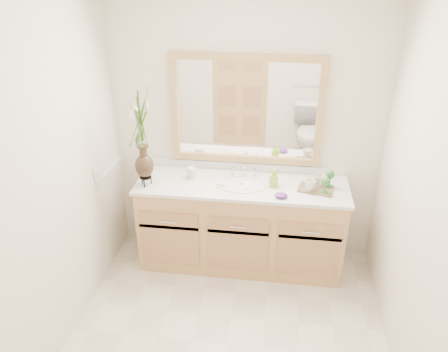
# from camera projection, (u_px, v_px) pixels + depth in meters

# --- Properties ---
(floor) EXTENTS (2.60, 2.60, 0.00)m
(floor) POSITION_uv_depth(u_px,v_px,m) (227.00, 344.00, 3.27)
(floor) COLOR silver
(floor) RESTS_ON ground
(ceiling) EXTENTS (2.40, 2.60, 0.02)m
(ceiling) POSITION_uv_depth(u_px,v_px,m) (228.00, 2.00, 2.17)
(ceiling) COLOR white
(ceiling) RESTS_ON wall_back
(wall_back) EXTENTS (2.40, 0.02, 2.40)m
(wall_back) POSITION_uv_depth(u_px,v_px,m) (246.00, 132.00, 3.87)
(wall_back) COLOR white
(wall_back) RESTS_ON floor
(wall_left) EXTENTS (0.02, 2.60, 2.40)m
(wall_left) POSITION_uv_depth(u_px,v_px,m) (46.00, 195.00, 2.86)
(wall_left) COLOR white
(wall_left) RESTS_ON floor
(wall_right) EXTENTS (0.02, 2.60, 2.40)m
(wall_right) POSITION_uv_depth(u_px,v_px,m) (428.00, 221.00, 2.58)
(wall_right) COLOR white
(wall_right) RESTS_ON floor
(vanity) EXTENTS (1.80, 0.55, 0.80)m
(vanity) POSITION_uv_depth(u_px,v_px,m) (241.00, 225.00, 3.98)
(vanity) COLOR tan
(vanity) RESTS_ON floor
(counter) EXTENTS (1.84, 0.57, 0.03)m
(counter) POSITION_uv_depth(u_px,v_px,m) (242.00, 185.00, 3.79)
(counter) COLOR white
(counter) RESTS_ON vanity
(sink) EXTENTS (0.38, 0.34, 0.23)m
(sink) POSITION_uv_depth(u_px,v_px,m) (242.00, 190.00, 3.80)
(sink) COLOR white
(sink) RESTS_ON counter
(mirror) EXTENTS (1.32, 0.04, 0.97)m
(mirror) POSITION_uv_depth(u_px,v_px,m) (246.00, 111.00, 3.76)
(mirror) COLOR white
(mirror) RESTS_ON wall_back
(switch_plate) EXTENTS (0.02, 0.12, 0.12)m
(switch_plate) POSITION_uv_depth(u_px,v_px,m) (98.00, 173.00, 3.64)
(switch_plate) COLOR white
(switch_plate) RESTS_ON wall_left
(flower_vase) EXTENTS (0.19, 0.19, 0.76)m
(flower_vase) POSITION_uv_depth(u_px,v_px,m) (141.00, 129.00, 3.53)
(flower_vase) COLOR black
(flower_vase) RESTS_ON counter
(tumbler) EXTENTS (0.08, 0.08, 0.10)m
(tumbler) POSITION_uv_depth(u_px,v_px,m) (191.00, 173.00, 3.86)
(tumbler) COLOR beige
(tumbler) RESTS_ON counter
(soap_dish) EXTENTS (0.10, 0.10, 0.03)m
(soap_dish) POSITION_uv_depth(u_px,v_px,m) (221.00, 185.00, 3.74)
(soap_dish) COLOR beige
(soap_dish) RESTS_ON counter
(soap_bottle) EXTENTS (0.07, 0.07, 0.14)m
(soap_bottle) POSITION_uv_depth(u_px,v_px,m) (274.00, 178.00, 3.72)
(soap_bottle) COLOR #86C72F
(soap_bottle) RESTS_ON counter
(purple_dish) EXTENTS (0.12, 0.11, 0.04)m
(purple_dish) POSITION_uv_depth(u_px,v_px,m) (281.00, 195.00, 3.57)
(purple_dish) COLOR #532775
(purple_dish) RESTS_ON counter
(tray) EXTENTS (0.32, 0.25, 0.01)m
(tray) POSITION_uv_depth(u_px,v_px,m) (316.00, 189.00, 3.69)
(tray) COLOR brown
(tray) RESTS_ON counter
(mug_left) EXTENTS (0.12, 0.12, 0.09)m
(mug_left) POSITION_uv_depth(u_px,v_px,m) (310.00, 185.00, 3.64)
(mug_left) COLOR beige
(mug_left) RESTS_ON tray
(mug_right) EXTENTS (0.14, 0.14, 0.10)m
(mug_right) POSITION_uv_depth(u_px,v_px,m) (320.00, 180.00, 3.71)
(mug_right) COLOR beige
(mug_right) RESTS_ON tray
(goblet_front) EXTENTS (0.06, 0.06, 0.13)m
(goblet_front) POSITION_uv_depth(u_px,v_px,m) (325.00, 183.00, 3.58)
(goblet_front) COLOR #27772D
(goblet_front) RESTS_ON tray
(goblet_back) EXTENTS (0.07, 0.07, 0.15)m
(goblet_back) POSITION_uv_depth(u_px,v_px,m) (330.00, 176.00, 3.67)
(goblet_back) COLOR #27772D
(goblet_back) RESTS_ON tray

